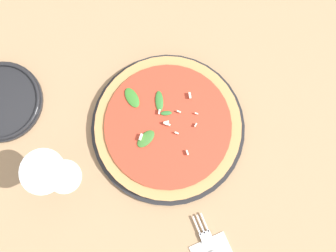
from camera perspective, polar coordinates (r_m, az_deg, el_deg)
The scene contains 4 objects.
ground_plane at distance 0.88m, azimuth 0.31°, elevation 2.52°, with size 6.00×6.00×0.00m, color #9E7A56.
pizza_arugula_main at distance 0.85m, azimuth -0.01°, elevation -0.16°, with size 0.34×0.34×0.05m.
wine_glass at distance 0.78m, azimuth -16.67°, elevation -6.61°, with size 0.08×0.08×0.16m.
side_plate_white at distance 0.95m, azimuth -23.13°, elevation 3.31°, with size 0.19×0.19×0.02m.
Camera 1 is at (-0.18, 0.09, 0.85)m, focal length 42.00 mm.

